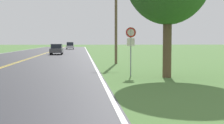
# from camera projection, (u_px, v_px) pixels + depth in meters

# --- Properties ---
(traffic_sign) EXTENTS (0.60, 0.10, 2.82)m
(traffic_sign) POSITION_uv_depth(u_px,v_px,m) (131.00, 39.00, 17.71)
(traffic_sign) COLOR gray
(traffic_sign) RESTS_ON ground
(utility_pole_midground) EXTENTS (1.80, 0.24, 8.65)m
(utility_pole_midground) POSITION_uv_depth(u_px,v_px,m) (116.00, 14.00, 27.80)
(utility_pole_midground) COLOR brown
(utility_pole_midground) RESTS_ON ground
(car_dark_grey_sedan_mid_near) EXTENTS (1.90, 4.92, 1.62)m
(car_dark_grey_sedan_mid_near) POSITION_uv_depth(u_px,v_px,m) (57.00, 49.00, 47.97)
(car_dark_grey_sedan_mid_near) COLOR black
(car_dark_grey_sedan_mid_near) RESTS_ON ground
(car_silver_van_mid_far) EXTENTS (1.99, 4.82, 1.83)m
(car_silver_van_mid_far) POSITION_uv_depth(u_px,v_px,m) (70.00, 46.00, 80.54)
(car_silver_van_mid_far) COLOR black
(car_silver_van_mid_far) RESTS_ON ground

